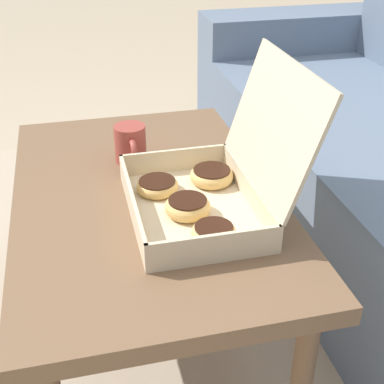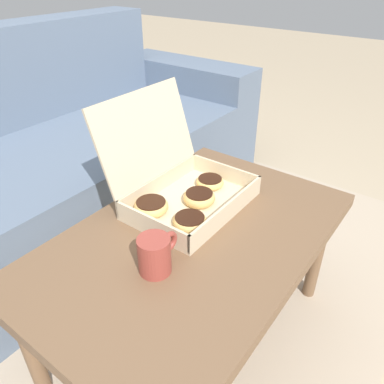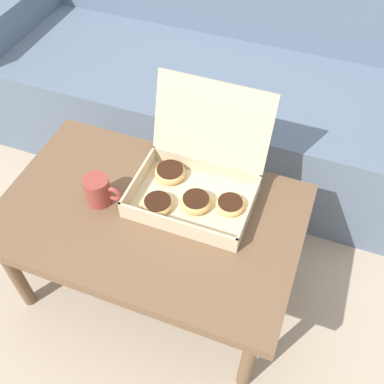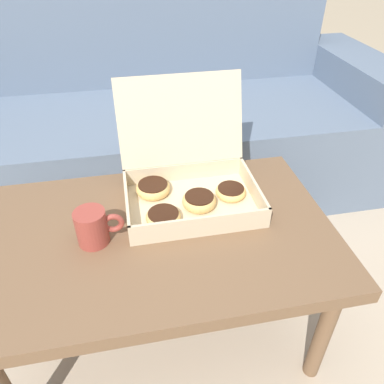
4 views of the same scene
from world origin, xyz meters
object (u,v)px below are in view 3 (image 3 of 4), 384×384
at_px(coffee_table, 150,222).
at_px(coffee_mug, 99,190).
at_px(couch, 231,88).
at_px(pastry_box, 194,180).

xyz_separation_m(coffee_table, coffee_mug, (-0.16, -0.01, 0.10)).
bearing_deg(coffee_mug, coffee_table, 2.81).
xyz_separation_m(couch, pastry_box, (0.10, -0.75, 0.20)).
xyz_separation_m(pastry_box, coffee_mug, (-0.26, -0.13, -0.01)).
relative_size(couch, pastry_box, 6.34).
distance_m(couch, coffee_mug, 0.92).
distance_m(coffee_table, coffee_mug, 0.19).
height_order(couch, coffee_table, couch).
height_order(coffee_table, pastry_box, pastry_box).
relative_size(coffee_table, pastry_box, 2.52).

